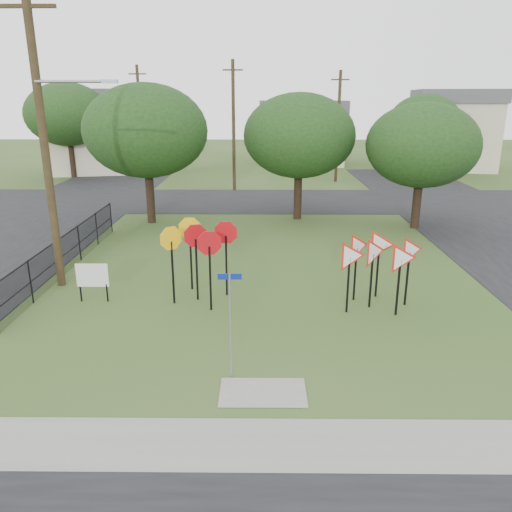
% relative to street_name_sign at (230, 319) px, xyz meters
% --- Properties ---
extents(ground, '(140.00, 140.00, 0.00)m').
position_rel_street_name_sign_xyz_m(ground, '(0.77, 1.71, -1.56)').
color(ground, '#2E481B').
extents(sidewalk, '(30.00, 1.60, 0.02)m').
position_rel_street_name_sign_xyz_m(sidewalk, '(0.77, -2.49, -1.55)').
color(sidewalk, gray).
rests_on(sidewalk, ground).
extents(planting_strip, '(30.00, 0.80, 0.02)m').
position_rel_street_name_sign_xyz_m(planting_strip, '(0.77, -3.69, -1.55)').
color(planting_strip, '#2E481B').
rests_on(planting_strip, ground).
extents(street_left, '(8.00, 50.00, 0.02)m').
position_rel_street_name_sign_xyz_m(street_left, '(-11.23, 11.71, -1.55)').
color(street_left, black).
rests_on(street_left, ground).
extents(street_far, '(60.00, 8.00, 0.02)m').
position_rel_street_name_sign_xyz_m(street_far, '(0.77, 21.71, -1.55)').
color(street_far, black).
rests_on(street_far, ground).
extents(curb_pad, '(2.00, 1.20, 0.02)m').
position_rel_street_name_sign_xyz_m(curb_pad, '(0.77, -0.69, -1.55)').
color(curb_pad, gray).
rests_on(curb_pad, ground).
extents(street_name_sign, '(0.55, 0.05, 2.68)m').
position_rel_street_name_sign_xyz_m(street_name_sign, '(0.00, 0.00, 0.00)').
color(street_name_sign, gray).
rests_on(street_name_sign, ground).
extents(stop_sign_cluster, '(2.43, 1.97, 2.63)m').
position_rel_street_name_sign_xyz_m(stop_sign_cluster, '(-1.32, 4.93, 0.38)').
color(stop_sign_cluster, black).
rests_on(stop_sign_cluster, ground).
extents(yield_sign_cluster, '(2.99, 1.73, 2.39)m').
position_rel_street_name_sign_xyz_m(yield_sign_cluster, '(4.44, 4.42, 0.20)').
color(yield_sign_cluster, black).
rests_on(yield_sign_cluster, ground).
extents(info_board, '(1.06, 0.05, 1.32)m').
position_rel_street_name_sign_xyz_m(info_board, '(-4.84, 4.68, -0.67)').
color(info_board, black).
rests_on(info_board, ground).
extents(utility_pole_main, '(3.55, 0.33, 10.00)m').
position_rel_street_name_sign_xyz_m(utility_pole_main, '(-6.47, 6.21, 3.66)').
color(utility_pole_main, '#3D2F1C').
rests_on(utility_pole_main, ground).
extents(far_pole_a, '(1.40, 0.24, 9.00)m').
position_rel_street_name_sign_xyz_m(far_pole_a, '(-1.23, 25.71, 3.04)').
color(far_pole_a, '#3D2F1C').
rests_on(far_pole_a, ground).
extents(far_pole_b, '(1.40, 0.24, 8.50)m').
position_rel_street_name_sign_xyz_m(far_pole_b, '(6.77, 29.71, 2.79)').
color(far_pole_b, '#3D2F1C').
rests_on(far_pole_b, ground).
extents(far_pole_c, '(1.40, 0.24, 9.00)m').
position_rel_street_name_sign_xyz_m(far_pole_c, '(-9.23, 31.71, 3.04)').
color(far_pole_c, '#3D2F1C').
rests_on(far_pole_c, ground).
extents(fence_run, '(0.05, 11.55, 1.50)m').
position_rel_street_name_sign_xyz_m(fence_run, '(-6.83, 7.96, -0.77)').
color(fence_run, black).
rests_on(fence_run, ground).
extents(house_left, '(10.58, 8.88, 7.20)m').
position_rel_street_name_sign_xyz_m(house_left, '(-13.23, 35.71, 2.09)').
color(house_left, beige).
rests_on(house_left, ground).
extents(house_mid, '(8.40, 8.40, 6.20)m').
position_rel_street_name_sign_xyz_m(house_mid, '(4.77, 41.71, 1.59)').
color(house_mid, beige).
rests_on(house_mid, ground).
extents(house_right, '(8.30, 8.30, 7.20)m').
position_rel_street_name_sign_xyz_m(house_right, '(18.77, 37.71, 2.09)').
color(house_right, beige).
rests_on(house_right, ground).
extents(tree_near_left, '(6.40, 6.40, 7.27)m').
position_rel_street_name_sign_xyz_m(tree_near_left, '(-5.23, 15.71, 3.30)').
color(tree_near_left, black).
rests_on(tree_near_left, ground).
extents(tree_near_mid, '(6.00, 6.00, 6.80)m').
position_rel_street_name_sign_xyz_m(tree_near_mid, '(2.77, 16.71, 2.98)').
color(tree_near_mid, black).
rests_on(tree_near_mid, ground).
extents(tree_near_right, '(5.60, 5.60, 6.33)m').
position_rel_street_name_sign_xyz_m(tree_near_right, '(8.77, 14.71, 2.67)').
color(tree_near_right, black).
rests_on(tree_near_right, ground).
extents(tree_far_left, '(6.80, 6.80, 7.73)m').
position_rel_street_name_sign_xyz_m(tree_far_left, '(-15.23, 31.71, 3.62)').
color(tree_far_left, black).
rests_on(tree_far_left, ground).
extents(tree_far_right, '(6.00, 6.00, 6.80)m').
position_rel_street_name_sign_xyz_m(tree_far_right, '(14.77, 33.71, 2.98)').
color(tree_far_right, black).
rests_on(tree_far_right, ground).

